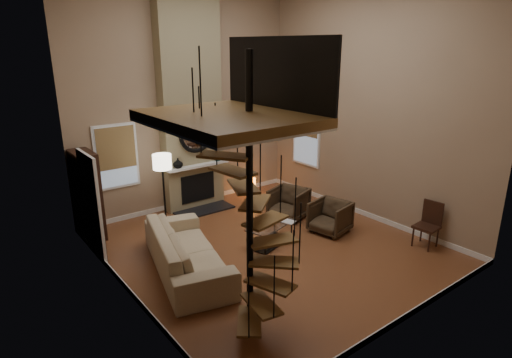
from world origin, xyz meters
TOP-DOWN VIEW (x-y plane):
  - ground at (0.00, 0.00)m, footprint 6.00×6.50m
  - back_wall at (0.00, 3.25)m, footprint 6.00×0.02m
  - front_wall at (0.00, -3.25)m, footprint 6.00×0.02m
  - left_wall at (-3.00, 0.00)m, footprint 0.02×6.50m
  - right_wall at (3.00, 0.00)m, footprint 0.02×6.50m
  - baseboard_back at (0.00, 3.24)m, footprint 6.00×0.02m
  - baseboard_front at (0.00, -3.24)m, footprint 6.00×0.02m
  - baseboard_left at (-2.99, 0.00)m, footprint 0.02×6.50m
  - baseboard_right at (2.99, 0.00)m, footprint 0.02×6.50m
  - chimney_breast at (0.00, 3.06)m, footprint 1.60×0.38m
  - hearth at (0.00, 2.57)m, footprint 1.50×0.60m
  - firebox at (0.00, 2.86)m, footprint 0.95×0.02m
  - mantel at (0.00, 2.78)m, footprint 1.70×0.18m
  - mirror_frame at (0.00, 2.84)m, footprint 0.94×0.10m
  - mirror_disc at (0.00, 2.85)m, footprint 0.80×0.01m
  - vase_left at (-0.55, 2.82)m, footprint 0.24×0.24m
  - vase_right at (0.60, 2.82)m, footprint 0.20×0.20m
  - window_back at (-1.90, 3.22)m, footprint 1.02×0.06m
  - window_right at (2.97, 2.00)m, footprint 0.06×1.02m
  - entry_door at (-2.95, 1.80)m, footprint 0.10×1.05m
  - loft at (-2.04, -1.80)m, footprint 1.70×2.20m
  - spiral_stair at (-1.78, -1.79)m, footprint 1.47×1.47m
  - hutch at (-2.77, 2.79)m, footprint 0.41×0.88m
  - sofa at (-1.81, 0.20)m, footprint 1.78×3.02m
  - armchair_near at (1.51, 0.98)m, footprint 1.06×1.05m
  - armchair_far at (1.68, -0.25)m, footprint 0.95×0.93m
  - coffee_table at (0.13, 0.08)m, footprint 1.23×0.87m
  - bowl at (0.13, 0.13)m, footprint 0.39×0.39m
  - book at (0.48, -0.07)m, footprint 0.30×0.35m
  - floor_lamp at (-1.19, 2.34)m, footprint 0.42×0.42m
  - accent_lamp at (1.67, 2.72)m, footprint 0.15×0.15m
  - side_chair at (2.73, -1.99)m, footprint 0.48×0.48m

SIDE VIEW (x-z plane):
  - ground at x=0.00m, z-range -0.01..0.00m
  - hearth at x=0.00m, z-range 0.00..0.04m
  - baseboard_back at x=0.00m, z-range 0.00..0.12m
  - baseboard_front at x=0.00m, z-range 0.00..0.12m
  - baseboard_left at x=-2.99m, z-range 0.00..0.12m
  - baseboard_right at x=2.99m, z-range 0.00..0.12m
  - accent_lamp at x=1.67m, z-range -0.02..0.52m
  - coffee_table at x=0.13m, z-range 0.07..0.50m
  - armchair_near at x=1.51m, z-range -0.03..0.74m
  - armchair_far at x=1.68m, z-range -0.01..0.72m
  - sofa at x=-1.81m, z-range -0.02..0.81m
  - book at x=0.48m, z-range 0.45..0.48m
  - bowl at x=0.13m, z-range 0.45..0.55m
  - side_chair at x=2.73m, z-range 0.04..1.01m
  - firebox at x=0.00m, z-range 0.19..0.91m
  - hutch at x=-2.77m, z-range -0.03..1.93m
  - entry_door at x=-2.95m, z-range -0.03..2.13m
  - mantel at x=0.00m, z-range 1.12..1.18m
  - vase_right at x=0.60m, z-range 1.18..1.39m
  - vase_left at x=-0.55m, z-range 1.18..1.43m
  - floor_lamp at x=-1.19m, z-range 0.54..2.29m
  - window_back at x=-1.90m, z-range 0.86..2.38m
  - window_right at x=2.97m, z-range 0.87..2.39m
  - spiral_stair at x=-1.78m, z-range -0.25..3.81m
  - mirror_frame at x=0.00m, z-range 1.48..2.42m
  - mirror_disc at x=0.00m, z-range 1.55..2.35m
  - back_wall at x=0.00m, z-range 0.00..5.50m
  - front_wall at x=0.00m, z-range 0.00..5.50m
  - left_wall at x=-3.00m, z-range 0.00..5.50m
  - right_wall at x=3.00m, z-range 0.00..5.50m
  - chimney_breast at x=0.00m, z-range 0.00..5.50m
  - loft at x=-2.04m, z-range 2.69..3.78m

